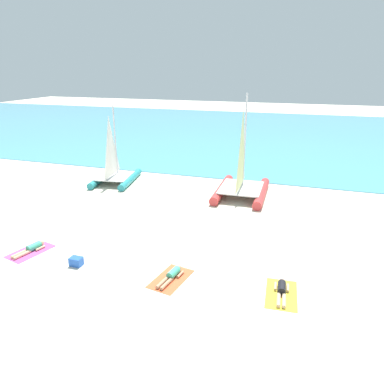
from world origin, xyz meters
The scene contains 11 objects.
ground_plane centered at (0.00, 10.00, 0.00)m, with size 120.00×120.00×0.00m, color beige.
ocean_water centered at (0.00, 31.92, 0.03)m, with size 120.00×40.00×0.05m, color #4C9EB7.
sailboat_red centered at (2.11, 8.86, 0.93)m, with size 3.17×4.86×6.25m.
sailboat_teal centered at (-6.81, 8.97, 0.79)m, with size 3.19×4.40×5.27m.
towel_left centered at (-5.42, -1.13, 0.01)m, with size 1.10×1.90×0.01m, color #D84C99.
sunbather_left centered at (-5.40, -1.07, 0.13)m, with size 0.76×1.55×0.30m.
towel_middle centered at (1.27, -1.27, 0.01)m, with size 1.10×1.90×0.01m, color #EA5933.
sunbather_middle centered at (1.28, -1.21, 0.13)m, with size 0.67×1.56×0.30m.
towel_right centered at (5.41, -1.00, 0.01)m, with size 1.10×1.90×0.01m, color yellow.
sunbather_right centered at (5.40, -0.93, 0.13)m, with size 0.57×1.57×0.30m.
cooler_box centered at (-2.78, -1.52, 0.18)m, with size 0.50×0.36×0.36m, color blue.
Camera 1 is at (5.72, -12.51, 7.77)m, focal length 33.92 mm.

